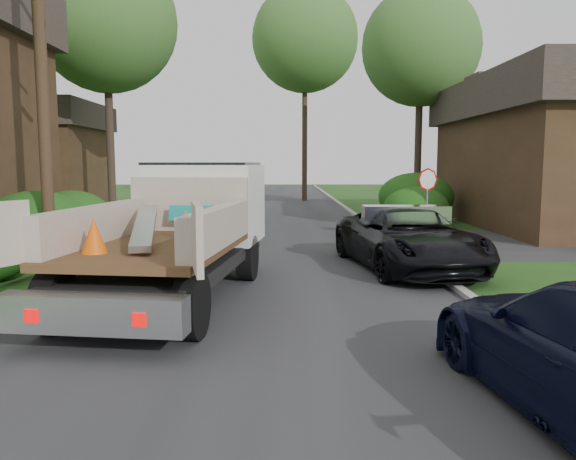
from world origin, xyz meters
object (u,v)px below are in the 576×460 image
(utility_pole, at_px, (41,60))
(black_pickup, at_px, (408,239))
(stop_sign, at_px, (427,189))
(tree_left_far, at_px, (106,21))
(tree_center_far, at_px, (305,39))
(house_left_far, at_px, (29,155))
(tree_right_far, at_px, (421,47))
(flatbed_truck, at_px, (187,221))

(utility_pole, height_order, black_pickup, utility_pole)
(stop_sign, bearing_deg, tree_left_far, 147.79)
(tree_left_far, xyz_separation_m, tree_center_far, (9.50, 13.00, 2.00))
(house_left_far, relative_size, tree_left_far, 0.62)
(house_left_far, xyz_separation_m, tree_right_far, (21.00, -2.00, 5.43))
(utility_pole, bearing_deg, house_left_far, 115.23)
(tree_left_far, relative_size, tree_right_far, 1.06)
(utility_pole, bearing_deg, tree_center_far, 73.35)
(tree_center_far, bearing_deg, tree_left_far, -126.16)
(black_pickup, bearing_deg, tree_right_far, 66.87)
(tree_left_far, relative_size, tree_center_far, 0.84)
(tree_right_far, bearing_deg, house_left_far, 174.56)
(stop_sign, relative_size, tree_right_far, 0.22)
(stop_sign, height_order, tree_left_far, tree_left_far)
(tree_left_far, bearing_deg, tree_center_far, 53.84)
(stop_sign, bearing_deg, flatbed_truck, -135.48)
(flatbed_truck, bearing_deg, utility_pole, 154.22)
(utility_pole, height_order, tree_center_far, tree_center_far)
(tree_left_far, height_order, black_pickup, tree_left_far)
(stop_sign, height_order, tree_center_far, tree_center_far)
(utility_pole, height_order, house_left_far, utility_pole)
(tree_left_far, height_order, flatbed_truck, tree_left_far)
(stop_sign, height_order, flatbed_truck, flatbed_truck)
(utility_pole, xyz_separation_m, black_pickup, (9.08, -0.48, -4.41))
(tree_right_far, xyz_separation_m, tree_center_far, (-5.50, 10.00, 2.50))
(house_left_far, relative_size, black_pickup, 1.37)
(utility_pole, xyz_separation_m, tree_center_far, (7.48, 25.02, 5.81))
(house_left_far, bearing_deg, tree_center_far, 27.30)
(utility_pole, distance_m, house_left_far, 18.93)
(tree_left_far, distance_m, tree_center_far, 16.22)
(stop_sign, height_order, black_pickup, stop_sign)
(stop_sign, distance_m, tree_right_far, 13.08)
(tree_right_far, height_order, tree_center_far, tree_center_far)
(stop_sign, relative_size, house_left_far, 0.33)
(flatbed_truck, bearing_deg, house_left_far, 128.94)
(black_pickup, bearing_deg, tree_left_far, 122.61)
(house_left_far, bearing_deg, black_pickup, -45.66)
(tree_right_far, distance_m, black_pickup, 17.74)
(tree_right_far, xyz_separation_m, black_pickup, (-3.90, -15.50, -7.71))
(house_left_far, distance_m, black_pickup, 24.57)
(tree_center_far, height_order, black_pickup, tree_center_far)
(house_left_far, bearing_deg, utility_pole, -64.77)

